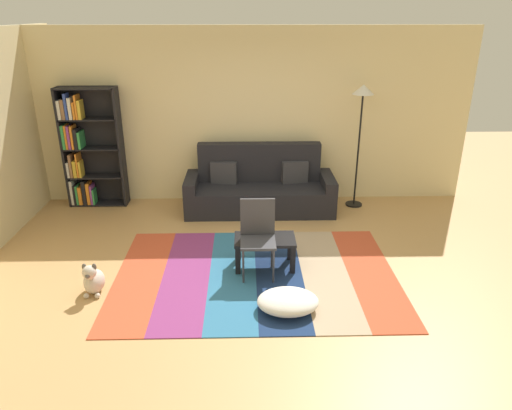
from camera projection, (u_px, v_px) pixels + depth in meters
ground_plane at (258, 275)px, 5.54m from camera, size 14.00×14.00×0.00m
back_wall at (253, 117)px, 7.38m from camera, size 6.80×0.10×2.70m
rug at (256, 275)px, 5.53m from camera, size 3.27×2.29×0.01m
couch at (260, 189)px, 7.28m from camera, size 2.26×0.80×1.00m
bookshelf at (86, 151)px, 7.28m from camera, size 0.90×0.28×1.85m
coffee_table at (265, 244)px, 5.61m from camera, size 0.72×0.41×0.37m
pouf at (288, 302)px, 4.85m from camera, size 0.64×0.50×0.19m
dog at (93, 280)px, 5.14m from camera, size 0.22×0.35×0.40m
standing_lamp at (362, 106)px, 6.96m from camera, size 0.32×0.32×1.89m
tv_remote at (261, 235)px, 5.63m from camera, size 0.10×0.16×0.02m
folding_chair at (258, 231)px, 5.41m from camera, size 0.40×0.40×0.90m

